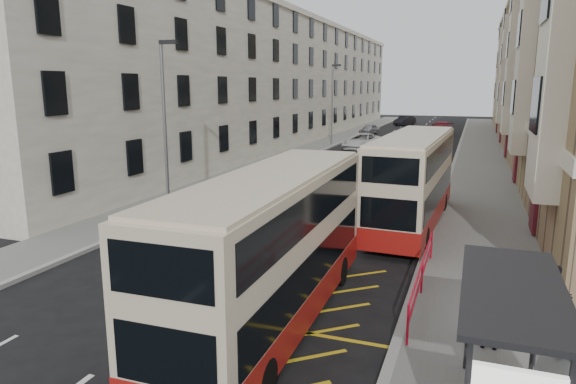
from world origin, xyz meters
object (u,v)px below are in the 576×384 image
at_px(double_decker_rear, 413,180).
at_px(car_red, 441,127).
at_px(pedestrian_far, 492,311).
at_px(street_lamp_near, 165,117).
at_px(double_decker_front, 273,250).
at_px(pedestrian_mid, 554,298).
at_px(street_lamp_far, 333,100).
at_px(white_van, 362,141).
at_px(bus_shelter, 521,337).
at_px(car_silver, 369,129).
at_px(car_dark, 405,121).

bearing_deg(double_decker_rear, car_red, 94.79).
bearing_deg(pedestrian_far, car_red, -83.03).
xyz_separation_m(street_lamp_near, pedestrian_far, (14.42, -8.98, -3.58)).
distance_m(double_decker_front, pedestrian_mid, 7.07).
relative_size(street_lamp_near, double_decker_rear, 0.78).
distance_m(street_lamp_far, pedestrian_mid, 40.87).
bearing_deg(car_red, white_van, 55.87).
xyz_separation_m(bus_shelter, street_lamp_far, (-14.69, 42.39, 2.50)).
distance_m(street_lamp_far, pedestrian_far, 41.72).
bearing_deg(car_red, pedestrian_far, 77.52).
distance_m(bus_shelter, car_silver, 57.67).
height_order(double_decker_rear, car_red, double_decker_rear).
bearing_deg(white_van, bus_shelter, -66.57).
xyz_separation_m(pedestrian_far, white_van, (-10.93, 37.11, -0.29)).
xyz_separation_m(double_decker_rear, car_silver, (-10.20, 42.06, -1.43)).
bearing_deg(pedestrian_far, double_decker_rear, -71.70).
distance_m(street_lamp_far, car_dark, 30.28).
relative_size(street_lamp_far, double_decker_front, 0.79).
distance_m(double_decker_rear, car_red, 46.65).
bearing_deg(street_lamp_near, car_silver, 88.49).
bearing_deg(pedestrian_far, street_lamp_near, -29.82).
distance_m(bus_shelter, white_van, 42.06).
bearing_deg(double_decker_rear, bus_shelter, -73.98).
bearing_deg(pedestrian_mid, double_decker_rear, 112.73).
relative_size(street_lamp_near, pedestrian_far, 4.43).
height_order(double_decker_rear, car_silver, double_decker_rear).
xyz_separation_m(pedestrian_mid, white_van, (-12.39, 35.61, -0.22)).
distance_m(street_lamp_near, double_decker_rear, 11.74).
bearing_deg(car_dark, double_decker_front, -67.16).
height_order(street_lamp_near, double_decker_rear, street_lamp_near).
height_order(double_decker_front, car_dark, double_decker_front).
bearing_deg(car_red, double_decker_rear, 74.86).
xyz_separation_m(street_lamp_far, double_decker_front, (9.13, -39.30, -2.60)).
distance_m(bus_shelter, pedestrian_far, 3.59).
bearing_deg(car_silver, car_dark, 94.50).
relative_size(double_decker_front, car_dark, 2.17).
relative_size(street_lamp_near, car_dark, 1.73).
bearing_deg(double_decker_rear, pedestrian_mid, -60.88).
height_order(street_lamp_near, double_decker_front, street_lamp_near).
distance_m(double_decker_front, double_decker_rear, 11.11).
bearing_deg(pedestrian_mid, car_silver, 102.25).
xyz_separation_m(double_decker_rear, car_dark, (-7.88, 58.24, -1.31)).
xyz_separation_m(street_lamp_near, car_dark, (3.47, 59.83, -3.87)).
xyz_separation_m(double_decker_rear, pedestrian_mid, (4.53, -9.07, -1.08)).
bearing_deg(white_van, pedestrian_far, -65.61).
bearing_deg(street_lamp_near, street_lamp_far, 90.00).
distance_m(double_decker_front, car_dark, 69.37).
bearing_deg(double_decker_rear, white_van, 109.05).
distance_m(double_decker_rear, white_van, 27.71).
bearing_deg(double_decker_rear, pedestrian_far, -71.23).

